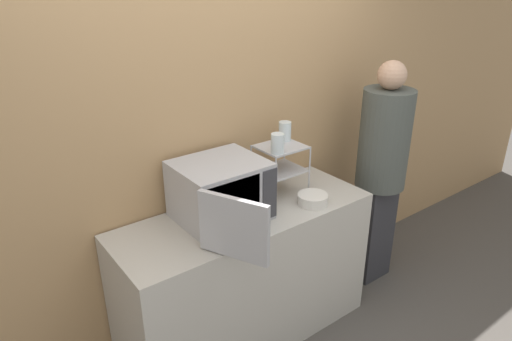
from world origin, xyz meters
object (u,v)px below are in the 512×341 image
(glass_front_left, at_px, (278,143))
(glass_back_right, at_px, (285,131))
(bowl, at_px, (313,199))
(microwave, at_px, (221,192))
(person, at_px, (381,165))
(dish_rack, at_px, (280,159))

(glass_front_left, relative_size, glass_back_right, 1.00)
(glass_front_left, xyz_separation_m, bowl, (0.15, -0.16, -0.35))
(microwave, distance_m, person, 1.30)
(glass_front_left, bearing_deg, microwave, 176.69)
(glass_back_right, distance_m, bowl, 0.46)
(person, bearing_deg, microwave, 175.57)
(dish_rack, relative_size, person, 0.19)
(microwave, xyz_separation_m, person, (1.29, -0.10, -0.13))
(dish_rack, height_order, person, person)
(microwave, height_order, bowl, microwave)
(glass_back_right, relative_size, bowl, 0.65)
(microwave, relative_size, person, 0.46)
(dish_rack, height_order, glass_front_left, glass_front_left)
(dish_rack, height_order, glass_back_right, glass_back_right)
(bowl, bearing_deg, glass_front_left, 133.32)
(microwave, xyz_separation_m, glass_front_left, (0.39, -0.02, 0.21))
(glass_back_right, distance_m, person, 0.83)
(glass_front_left, xyz_separation_m, glass_back_right, (0.18, 0.15, 0.00))
(microwave, height_order, glass_back_right, glass_back_right)
(glass_front_left, xyz_separation_m, person, (0.90, -0.08, -0.34))
(glass_back_right, height_order, bowl, glass_back_right)
(microwave, distance_m, glass_front_left, 0.44)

